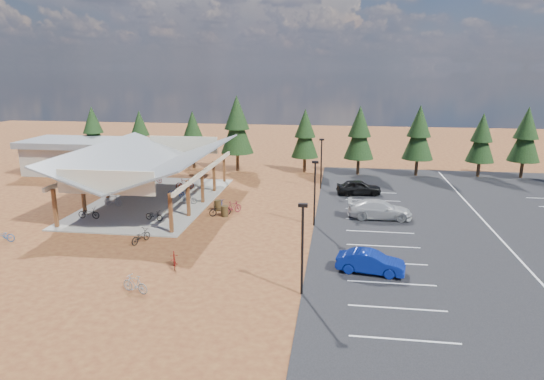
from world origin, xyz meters
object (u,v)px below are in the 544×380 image
object	(u,v)px
bike_4	(154,215)
bike_5	(189,199)
trash_bin_1	(218,205)
bike_1	(113,200)
car_3	(380,209)
bike_14	(222,203)
bike_16	(220,210)
lamp_post_0	(302,243)
bike_pavilion	(152,161)
bike_2	(131,190)
bike_12	(141,236)
lamp_post_2	(321,160)
car_1	(371,262)
lamp_post_1	(315,189)
bike_6	(176,193)
outbuilding	(74,155)
bike_0	(89,213)
bike_11	(174,260)
car_4	(359,187)
bike_15	(233,207)
bike_7	(185,184)
bike_10	(2,236)
bike_3	(155,179)
bike_13	(135,284)
trash_bin_0	(225,211)

from	to	relation	value
bike_4	bike_5	xyz separation A→B (m)	(1.26, 5.11, 0.05)
trash_bin_1	bike_1	bearing A→B (deg)	-178.75
bike_4	car_3	size ratio (longest dim) A/B	0.31
bike_14	bike_16	distance (m)	2.58
lamp_post_0	car_3	xyz separation A→B (m)	(5.20, 14.51, -2.19)
bike_pavilion	bike_2	size ratio (longest dim) A/B	11.08
bike_12	bike_14	size ratio (longest dim) A/B	1.15
bike_5	bike_16	size ratio (longest dim) A/B	0.86
lamp_post_2	bike_4	xyz separation A→B (m)	(-12.75, -12.84, -2.45)
bike_4	bike_5	size ratio (longest dim) A/B	1.03
lamp_post_2	car_1	distance (m)	21.13
lamp_post_1	bike_6	xyz separation A→B (m)	(-13.35, 6.28, -2.41)
bike_2	bike_6	size ratio (longest dim) A/B	0.99
lamp_post_2	bike_1	bearing A→B (deg)	-152.79
outbuilding	bike_pavilion	bearing A→B (deg)	-38.16
bike_0	car_1	bearing A→B (deg)	-109.14
car_1	bike_11	bearing A→B (deg)	103.40
bike_pavilion	bike_2	distance (m)	4.77
bike_5	car_1	bearing A→B (deg)	-128.22
lamp_post_0	car_4	size ratio (longest dim) A/B	1.21
bike_5	bike_15	distance (m)	4.93
bike_7	outbuilding	bearing A→B (deg)	51.98
bike_pavilion	bike_10	world-z (taller)	bike_pavilion
bike_12	car_1	bearing A→B (deg)	-172.29
bike_6	bike_10	distance (m)	15.50
lamp_post_2	bike_3	world-z (taller)	lamp_post_2
outbuilding	bike_12	bearing A→B (deg)	-51.62
bike_13	car_3	distance (m)	21.14
bike_0	car_3	world-z (taller)	car_3
bike_5	outbuilding	bearing A→B (deg)	58.02
bike_16	lamp_post_2	bearing A→B (deg)	116.67
bike_0	bike_1	size ratio (longest dim) A/B	1.04
bike_4	bike_6	bearing A→B (deg)	20.20
outbuilding	bike_7	size ratio (longest dim) A/B	6.09
bike_11	bike_12	bearing A→B (deg)	114.08
outbuilding	car_1	distance (m)	41.10
bike_pavilion	bike_5	world-z (taller)	bike_pavilion
lamp_post_2	bike_4	bearing A→B (deg)	-134.81
trash_bin_0	lamp_post_2	bearing A→B (deg)	54.79
bike_7	car_3	distance (m)	20.02
bike_6	bike_16	size ratio (longest dim) A/B	0.97
bike_15	bike_0	bearing A→B (deg)	56.85
trash_bin_0	bike_5	distance (m)	4.93
bike_pavilion	bike_7	bearing A→B (deg)	72.25
bike_10	bike_16	xyz separation A→B (m)	(13.77, 8.23, 0.02)
bike_16	car_1	bearing A→B (deg)	22.85
lamp_post_0	bike_12	world-z (taller)	lamp_post_0
bike_2	bike_4	size ratio (longest dim) A/B	1.09
lamp_post_2	bike_11	bearing A→B (deg)	-110.73
bike_16	bike_5	bearing A→B (deg)	-154.92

